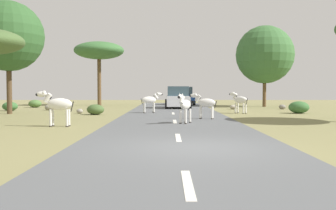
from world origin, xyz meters
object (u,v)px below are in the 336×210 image
(zebra_1, at_px, (240,100))
(tree_2, at_px, (99,51))
(bush_1, at_px, (96,110))
(rock_0, at_px, (234,107))
(zebra_0, at_px, (185,105))
(car_0, at_px, (183,96))
(zebra_3, at_px, (205,103))
(rock_1, at_px, (283,107))
(zebra_2, at_px, (150,100))
(rock_2, at_px, (80,111))
(tree_1, at_px, (265,55))
(bush_2, at_px, (10,106))
(car_1, at_px, (178,98))
(rock_3, at_px, (49,107))
(tree_3, at_px, (9,36))
(bush_0, at_px, (299,107))
(bush_4, at_px, (35,104))
(zebra_4, at_px, (58,105))

(zebra_1, xyz_separation_m, tree_2, (-11.23, 11.90, 4.34))
(bush_1, bearing_deg, rock_0, 33.51)
(zebra_0, relative_size, car_0, 0.31)
(zebra_3, distance_m, rock_1, 12.55)
(zebra_2, xyz_separation_m, rock_2, (-4.55, 0.05, -0.71))
(zebra_2, xyz_separation_m, tree_1, (9.73, 9.65, 3.76))
(bush_2, bearing_deg, car_1, 14.80)
(zebra_3, xyz_separation_m, rock_3, (-10.73, 8.82, -0.65))
(bush_2, bearing_deg, rock_0, 7.45)
(rock_0, height_order, rock_3, rock_3)
(rock_1, bearing_deg, zebra_3, -124.23)
(rock_2, bearing_deg, tree_3, -176.85)
(zebra_2, height_order, bush_0, zebra_2)
(zebra_3, relative_size, bush_1, 1.32)
(zebra_2, relative_size, rock_0, 2.61)
(bush_4, bearing_deg, car_0, 21.04)
(tree_2, height_order, bush_0, tree_2)
(bush_0, bearing_deg, car_1, 141.61)
(bush_0, relative_size, rock_2, 3.15)
(rock_1, bearing_deg, zebra_1, -129.95)
(zebra_0, distance_m, car_0, 20.64)
(tree_3, relative_size, rock_1, 13.32)
(zebra_1, distance_m, tree_3, 15.32)
(car_1, xyz_separation_m, tree_1, (7.80, 3.25, 3.77))
(zebra_3, height_order, bush_0, zebra_3)
(zebra_1, bearing_deg, bush_0, -41.31)
(rock_0, bearing_deg, tree_1, 51.10)
(rock_0, bearing_deg, bush_2, -172.55)
(zebra_4, distance_m, rock_0, 16.95)
(zebra_1, relative_size, tree_3, 0.20)
(rock_1, xyz_separation_m, rock_2, (-14.65, -5.40, -0.03))
(zebra_2, distance_m, zebra_3, 5.79)
(tree_2, xyz_separation_m, bush_2, (-4.88, -9.05, -4.87))
(zebra_0, height_order, car_0, car_0)
(bush_2, height_order, bush_4, bush_4)
(zebra_4, distance_m, tree_2, 21.23)
(zebra_0, xyz_separation_m, rock_1, (8.21, 13.00, -0.68))
(zebra_3, bearing_deg, rock_1, -18.30)
(bush_2, relative_size, rock_1, 2.03)
(bush_0, bearing_deg, rock_1, 85.00)
(car_1, distance_m, bush_2, 12.66)
(bush_0, distance_m, bush_4, 21.35)
(zebra_2, bearing_deg, bush_4, -143.64)
(car_0, height_order, bush_4, car_0)
(zebra_4, distance_m, rock_3, 13.09)
(zebra_3, distance_m, car_1, 11.37)
(zebra_4, distance_m, rock_2, 8.64)
(tree_2, relative_size, bush_1, 5.69)
(tree_1, xyz_separation_m, rock_0, (-3.49, -4.32, -4.45))
(zebra_0, relative_size, tree_2, 0.23)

